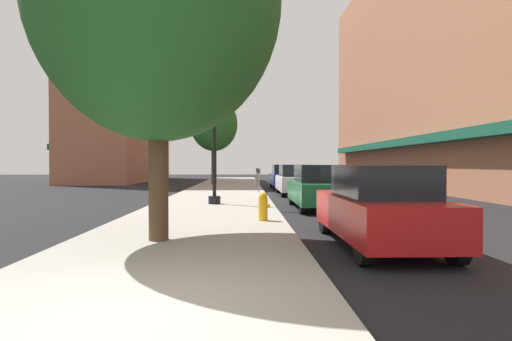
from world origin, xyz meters
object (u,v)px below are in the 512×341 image
tree_near (214,124)px  car_green (318,187)px  car_blue (284,177)px  fire_hydrant (263,206)px  parking_meter_near (259,177)px  parking_meter_far (257,176)px  lamppost (214,126)px  car_white (295,180)px  car_red (379,207)px

tree_near → car_green: (5.12, -16.51, -3.98)m
car_green → car_blue: (0.00, 12.83, 0.00)m
fire_hydrant → parking_meter_near: (0.29, 11.31, 0.43)m
fire_hydrant → parking_meter_far: (0.29, 14.41, 0.43)m
tree_near → parking_meter_far: bearing=-62.3°
tree_near → lamppost: bearing=-85.7°
tree_near → car_white: tree_near is taller
car_red → car_green: (0.00, 7.01, 0.00)m
fire_hydrant → parking_meter_far: parking_meter_far is taller
parking_meter_near → parking_meter_far: bearing=90.0°
car_red → car_blue: size_ratio=1.00×
parking_meter_far → parking_meter_near: bearing=-90.0°
car_white → lamppost: bearing=-123.9°
car_red → car_blue: same height
car_white → car_green: bearing=-91.0°
parking_meter_near → tree_near: bearing=109.1°
parking_meter_near → car_red: (1.95, -14.36, -0.14)m
parking_meter_far → car_blue: size_ratio=0.30×
car_red → car_white: bearing=90.0°
lamppost → parking_meter_near: bearing=72.9°
lamppost → car_blue: bearing=71.8°
fire_hydrant → parking_meter_near: parking_meter_near is taller
lamppost → fire_hydrant: 5.78m
fire_hydrant → car_white: (2.24, 10.92, 0.29)m
parking_meter_near → tree_near: (-3.17, 9.15, 3.84)m
fire_hydrant → tree_near: bearing=98.0°
fire_hydrant → car_green: 4.55m
lamppost → fire_hydrant: bearing=-70.6°
tree_near → fire_hydrant: bearing=-82.0°
car_red → parking_meter_far: bearing=96.4°
car_white → car_red: bearing=-91.0°
fire_hydrant → car_green: (2.24, 3.95, 0.29)m
lamppost → car_blue: size_ratio=1.37×
parking_meter_far → tree_near: 7.83m
car_green → car_white: bearing=91.2°
parking_meter_far → car_red: (1.95, -17.47, -0.14)m
fire_hydrant → car_green: car_green is taller
parking_meter_near → car_green: bearing=-75.2°
parking_meter_far → fire_hydrant: bearing=-91.1°
parking_meter_far → car_green: bearing=-79.4°
car_red → car_blue: 19.84m
car_white → tree_near: bearing=117.2°
lamppost → parking_meter_far: bearing=78.3°
parking_meter_near → fire_hydrant: bearing=-91.5°
car_white → car_blue: same height
tree_near → car_white: 11.53m
parking_meter_near → car_red: 14.50m
car_red → lamppost: bearing=116.6°
parking_meter_near → car_white: bearing=-11.2°
tree_near → car_green: tree_near is taller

